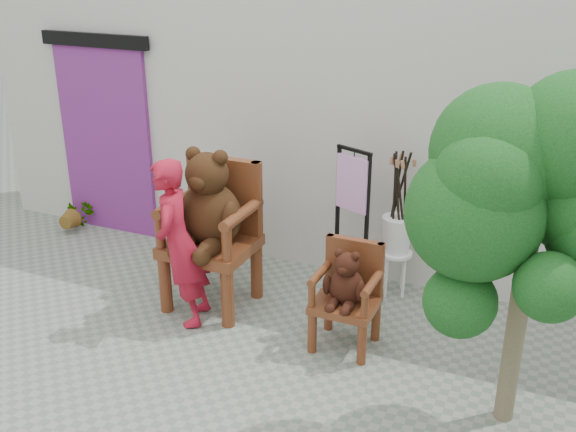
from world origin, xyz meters
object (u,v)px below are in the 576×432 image
object	(u,v)px
person	(179,244)
tree	(541,188)
chair_big	(211,216)
cafe_table	(194,228)
stool_bucket	(397,234)
display_stand	(351,242)
chair_small	(347,287)

from	to	relation	value
person	tree	size ratio (longest dim) A/B	0.60
chair_big	tree	size ratio (longest dim) A/B	0.61
cafe_table	stool_bucket	xyz separation A→B (m)	(2.12, 0.26, 0.20)
cafe_table	display_stand	size ratio (longest dim) A/B	0.47
stool_bucket	tree	world-z (taller)	tree
chair_big	display_stand	world-z (taller)	chair_big
chair_big	chair_small	world-z (taller)	chair_big
chair_small	stool_bucket	xyz separation A→B (m)	(0.14, 1.05, 0.09)
chair_big	tree	xyz separation A→B (m)	(2.82, -0.77, 0.94)
chair_big	stool_bucket	distance (m)	1.79
chair_big	cafe_table	size ratio (longest dim) A/B	2.21
display_stand	chair_big	bearing A→B (deg)	-129.87
person	stool_bucket	bearing A→B (deg)	111.04
person	chair_big	bearing A→B (deg)	150.01
chair_big	tree	bearing A→B (deg)	-15.21
display_stand	stool_bucket	xyz separation A→B (m)	(0.38, 0.24, 0.06)
chair_big	person	size ratio (longest dim) A/B	1.01
display_stand	tree	xyz separation A→B (m)	(1.66, -1.39, 1.26)
person	display_stand	bearing A→B (deg)	112.55
person	tree	world-z (taller)	tree
chair_small	display_stand	world-z (taller)	display_stand
chair_big	chair_small	size ratio (longest dim) A/B	1.69
chair_big	chair_small	xyz separation A→B (m)	(1.40, -0.18, -0.35)
chair_big	person	world-z (taller)	chair_big
person	tree	bearing A→B (deg)	66.10
chair_small	cafe_table	world-z (taller)	chair_small
tree	chair_small	bearing A→B (deg)	157.54
tree	cafe_table	bearing A→B (deg)	157.94
display_stand	tree	distance (m)	2.51
person	tree	xyz separation A→B (m)	(2.92, -0.37, 1.07)
cafe_table	stool_bucket	world-z (taller)	stool_bucket
display_stand	stool_bucket	bearing A→B (deg)	54.22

